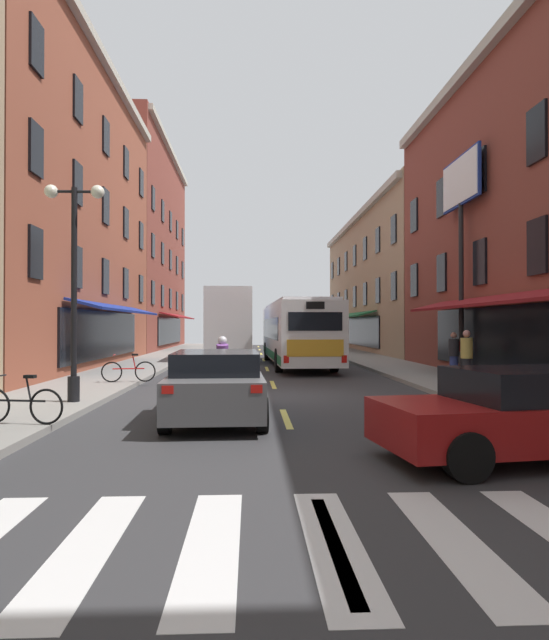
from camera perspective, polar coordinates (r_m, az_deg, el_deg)
ground_plane at (r=15.01m, az=0.33°, el=-8.29°), size 34.80×80.00×0.10m
lane_centre_dashes at (r=14.76m, az=0.38°, el=-8.22°), size 0.14×73.90×0.01m
crosswalk_near at (r=5.29m, az=6.27°, el=-22.29°), size 7.10×2.80×0.01m
sidewalk_left at (r=15.84m, az=-21.70°, el=-7.41°), size 3.00×80.00×0.14m
sidewalk_right at (r=16.39m, az=21.58°, el=-7.18°), size 3.00×80.00×0.14m
billboard_sign at (r=21.57m, az=19.10°, el=11.54°), size 0.40×3.35×8.12m
transit_bus at (r=26.43m, az=2.31°, el=-1.33°), size 2.94×12.43×3.08m
box_truck at (r=30.57m, az=-4.91°, el=-0.47°), size 2.73×8.48×3.92m
sedan_near at (r=11.50m, az=-6.14°, el=-6.74°), size 2.09×4.64×1.42m
sedan_mid at (r=8.83m, az=25.57°, el=-8.86°), size 4.61×2.45×1.33m
motorcycle_rider at (r=15.50m, az=-5.54°, el=-5.23°), size 0.62×2.07×1.66m
bicycle_near at (r=18.09m, az=-15.16°, el=-5.20°), size 1.70×0.48×0.91m
bicycle_mid at (r=11.13m, az=-25.30°, el=-8.07°), size 1.69×0.49×0.91m
pedestrian_near at (r=19.62m, az=18.45°, el=-3.44°), size 0.49×0.50×1.59m
pedestrian_mid at (r=17.60m, az=19.65°, el=-3.68°), size 0.36×0.36×1.68m
street_lamp_twin at (r=13.83m, az=-20.42°, el=3.86°), size 1.42×0.32×5.21m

